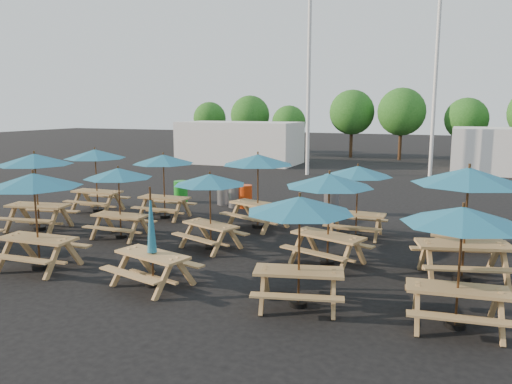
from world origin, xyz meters
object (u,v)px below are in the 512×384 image
at_px(picnic_unit_9, 300,210).
at_px(picnic_unit_10, 329,185).
at_px(picnic_unit_7, 210,183).
at_px(picnic_unit_1, 35,163).
at_px(picnic_unit_6, 152,246).
at_px(picnic_unit_12, 462,222).
at_px(picnic_unit_5, 163,162).
at_px(picnic_unit_14, 468,177).
at_px(waste_bin_3, 245,196).
at_px(picnic_unit_11, 358,175).
at_px(picnic_unit_13, 468,182).
at_px(picnic_unit_2, 95,157).
at_px(waste_bin_0, 181,192).
at_px(waste_bin_1, 224,194).
at_px(waste_bin_4, 331,202).
at_px(picnic_unit_3, 34,185).
at_px(waste_bin_2, 236,196).
at_px(picnic_unit_4, 118,177).
at_px(picnic_unit_8, 258,163).

xyz_separation_m(picnic_unit_9, picnic_unit_10, (-0.13, 2.76, 0.07)).
bearing_deg(picnic_unit_7, picnic_unit_10, 17.28).
relative_size(picnic_unit_1, picnic_unit_10, 0.99).
distance_m(picnic_unit_6, picnic_unit_12, 6.13).
xyz_separation_m(picnic_unit_5, picnic_unit_14, (9.59, -0.05, 0.01)).
bearing_deg(waste_bin_3, picnic_unit_11, -29.59).
height_order(picnic_unit_12, picnic_unit_13, picnic_unit_13).
relative_size(picnic_unit_2, waste_bin_0, 2.66).
relative_size(picnic_unit_6, picnic_unit_9, 0.86).
height_order(waste_bin_1, waste_bin_4, same).
bearing_deg(waste_bin_0, picnic_unit_3, -81.67).
bearing_deg(picnic_unit_10, picnic_unit_5, 173.90).
bearing_deg(picnic_unit_10, picnic_unit_11, 105.72).
relative_size(picnic_unit_3, waste_bin_2, 2.67).
bearing_deg(picnic_unit_11, waste_bin_3, 150.17).
bearing_deg(picnic_unit_9, picnic_unit_6, 167.84).
bearing_deg(waste_bin_0, picnic_unit_14, -14.64).
bearing_deg(waste_bin_2, picnic_unit_12, -45.72).
bearing_deg(picnic_unit_2, picnic_unit_4, -43.23).
xyz_separation_m(picnic_unit_9, waste_bin_0, (-7.62, 8.38, -1.46)).
bearing_deg(picnic_unit_11, picnic_unit_3, -137.49).
relative_size(picnic_unit_7, picnic_unit_14, 1.12).
xyz_separation_m(picnic_unit_6, picnic_unit_14, (6.17, 5.75, 1.05)).
bearing_deg(picnic_unit_6, waste_bin_3, 114.71).
height_order(picnic_unit_12, waste_bin_1, picnic_unit_12).
distance_m(picnic_unit_3, picnic_unit_9, 6.36).
distance_m(picnic_unit_7, waste_bin_2, 5.85).
height_order(picnic_unit_3, waste_bin_1, picnic_unit_3).
xyz_separation_m(picnic_unit_2, picnic_unit_13, (12.42, -2.88, 0.20)).
relative_size(picnic_unit_4, waste_bin_3, 2.40).
height_order(picnic_unit_6, picnic_unit_7, picnic_unit_6).
bearing_deg(picnic_unit_14, picnic_unit_11, 176.03).
relative_size(waste_bin_1, waste_bin_4, 1.00).
bearing_deg(waste_bin_1, waste_bin_0, -172.66).
distance_m(picnic_unit_10, picnic_unit_12, 3.95).
height_order(picnic_unit_2, picnic_unit_8, picnic_unit_8).
bearing_deg(waste_bin_4, waste_bin_1, 178.04).
height_order(picnic_unit_7, picnic_unit_11, picnic_unit_11).
distance_m(picnic_unit_1, picnic_unit_3, 4.17).
relative_size(picnic_unit_7, picnic_unit_10, 0.93).
xyz_separation_m(picnic_unit_10, waste_bin_2, (-5.03, 5.56, -1.53)).
relative_size(picnic_unit_12, waste_bin_0, 2.63).
bearing_deg(picnic_unit_6, picnic_unit_14, 57.29).
bearing_deg(picnic_unit_13, waste_bin_4, 111.71).
bearing_deg(waste_bin_4, picnic_unit_12, -62.86).
relative_size(picnic_unit_6, waste_bin_2, 2.49).
bearing_deg(picnic_unit_12, waste_bin_4, 110.34).
distance_m(picnic_unit_8, picnic_unit_12, 8.08).
height_order(picnic_unit_2, waste_bin_2, picnic_unit_2).
xyz_separation_m(picnic_unit_6, picnic_unit_7, (-0.19, 3.04, 0.91)).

